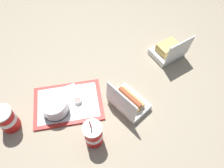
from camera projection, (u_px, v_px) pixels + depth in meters
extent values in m
plane|color=gray|center=(110.00, 92.00, 1.24)|extent=(3.20, 3.20, 0.00)
cube|color=red|center=(68.00, 103.00, 1.19)|extent=(0.38, 0.28, 0.01)
cube|color=white|center=(68.00, 103.00, 1.19)|extent=(0.34, 0.24, 0.00)
cylinder|color=black|center=(56.00, 110.00, 1.16)|extent=(0.14, 0.14, 0.01)
cylinder|color=#512D19|center=(55.00, 107.00, 1.13)|extent=(0.10, 0.10, 0.06)
cylinder|color=silver|center=(55.00, 106.00, 1.13)|extent=(0.14, 0.14, 0.08)
cylinder|color=white|center=(78.00, 101.00, 1.18)|extent=(0.04, 0.04, 0.02)
cylinder|color=#9E140F|center=(78.00, 100.00, 1.17)|extent=(0.03, 0.03, 0.01)
cube|color=white|center=(69.00, 93.00, 1.22)|extent=(0.13, 0.13, 0.00)
cube|color=white|center=(81.00, 109.00, 1.16)|extent=(0.11, 0.04, 0.00)
cube|color=white|center=(129.00, 103.00, 1.18)|extent=(0.23, 0.24, 0.04)
cube|color=white|center=(121.00, 102.00, 1.08)|extent=(0.13, 0.17, 0.14)
cube|color=tan|center=(130.00, 99.00, 1.15)|extent=(0.14, 0.16, 0.03)
cylinder|color=#9E4728|center=(130.00, 97.00, 1.13)|extent=(0.11, 0.14, 0.03)
cylinder|color=yellow|center=(130.00, 96.00, 1.12)|extent=(0.08, 0.11, 0.01)
cube|color=white|center=(166.00, 52.00, 1.39)|extent=(0.23, 0.21, 0.04)
cube|color=white|center=(179.00, 50.00, 1.27)|extent=(0.17, 0.10, 0.15)
cube|color=tan|center=(167.00, 49.00, 1.36)|extent=(0.15, 0.14, 0.02)
cube|color=#E5C651|center=(168.00, 47.00, 1.35)|extent=(0.16, 0.14, 0.01)
cube|color=tan|center=(168.00, 46.00, 1.34)|extent=(0.15, 0.14, 0.02)
cylinder|color=red|center=(7.00, 120.00, 1.07)|extent=(0.09, 0.09, 0.14)
cylinder|color=white|center=(6.00, 119.00, 1.06)|extent=(0.10, 0.10, 0.03)
cylinder|color=white|center=(1.00, 113.00, 1.01)|extent=(0.10, 0.10, 0.01)
cylinder|color=red|center=(93.00, 135.00, 1.03)|extent=(0.08, 0.08, 0.14)
cylinder|color=white|center=(93.00, 135.00, 1.02)|extent=(0.09, 0.09, 0.03)
cylinder|color=white|center=(92.00, 128.00, 0.96)|extent=(0.09, 0.09, 0.01)
cylinder|color=red|center=(90.00, 124.00, 0.94)|extent=(0.01, 0.01, 0.06)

